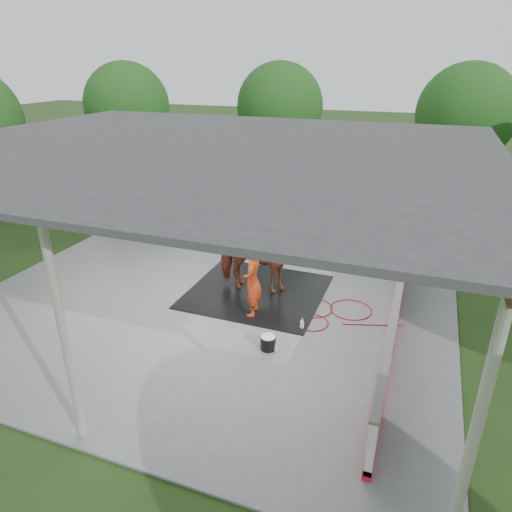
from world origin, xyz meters
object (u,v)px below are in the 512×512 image
(dasher_board, at_px, (395,319))
(wash_bucket, at_px, (268,342))
(handler, at_px, (253,281))
(horse, at_px, (257,260))

(dasher_board, bearing_deg, wash_bucket, -152.21)
(dasher_board, xyz_separation_m, handler, (-3.33, -0.04, 0.36))
(dasher_board, relative_size, handler, 4.41)
(wash_bucket, bearing_deg, dasher_board, 27.79)
(handler, distance_m, wash_bucket, 1.69)
(dasher_board, distance_m, wash_bucket, 2.84)
(horse, height_order, wash_bucket, horse)
(wash_bucket, bearing_deg, horse, 115.91)
(dasher_board, distance_m, handler, 3.35)
(horse, relative_size, wash_bucket, 6.40)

